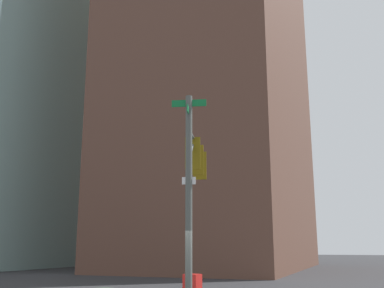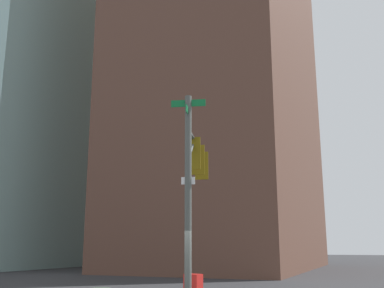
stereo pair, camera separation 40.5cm
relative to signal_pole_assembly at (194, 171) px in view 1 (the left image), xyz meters
name	(u,v)px [view 1 (the left image)]	position (x,y,z in m)	size (l,w,h in m)	color
signal_pole_assembly	(194,171)	(0.00, 0.00, 0.00)	(5.04, 1.80, 7.02)	#4C514C
building_brick_nearside	(220,39)	(25.93, 6.95, 18.06)	(25.58, 14.36, 45.47)	brown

